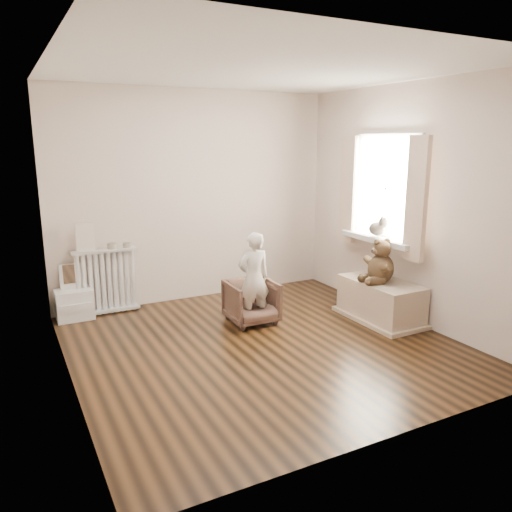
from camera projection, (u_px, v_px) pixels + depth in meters
name	position (u px, v px, depth m)	size (l,w,h in m)	color
floor	(263.00, 345.00, 4.96)	(3.60, 3.60, 0.01)	black
ceiling	(264.00, 69.00, 4.38)	(3.60, 3.60, 0.01)	white
back_wall	(196.00, 197.00, 6.23)	(3.60, 0.02, 2.60)	beige
front_wall	(401.00, 253.00, 3.11)	(3.60, 0.02, 2.60)	beige
left_wall	(60.00, 231.00, 3.86)	(0.02, 3.60, 2.60)	beige
right_wall	(408.00, 204.00, 5.48)	(0.02, 3.60, 2.60)	beige
window	(387.00, 189.00, 5.68)	(0.03, 0.90, 1.10)	white
window_sill	(378.00, 239.00, 5.78)	(0.22, 1.10, 0.06)	silver
curtain_left	(417.00, 199.00, 5.16)	(0.06, 0.26, 1.30)	beige
curtain_right	(348.00, 190.00, 6.14)	(0.06, 0.26, 1.30)	beige
radiator	(106.00, 281.00, 5.80)	(0.73, 0.14, 0.77)	silver
paper_doll	(85.00, 237.00, 5.59)	(0.20, 0.02, 0.33)	beige
tin_a	(112.00, 246.00, 5.75)	(0.11, 0.11, 0.06)	#A59E8C
tin_b	(127.00, 245.00, 5.83)	(0.10, 0.10, 0.05)	#A59E8C
toy_vanity	(74.00, 296.00, 5.63)	(0.40, 0.29, 0.63)	silver
armchair	(252.00, 302.00, 5.52)	(0.51, 0.53, 0.48)	brown
child	(254.00, 278.00, 5.42)	(0.37, 0.24, 1.01)	white
toy_bench	(380.00, 302.00, 5.63)	(0.50, 0.95, 0.45)	#BCAA8F
teddy_bear	(381.00, 263.00, 5.49)	(0.40, 0.31, 0.49)	#352516
plush_cat	(378.00, 228.00, 5.75)	(0.18, 0.29, 0.25)	slate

